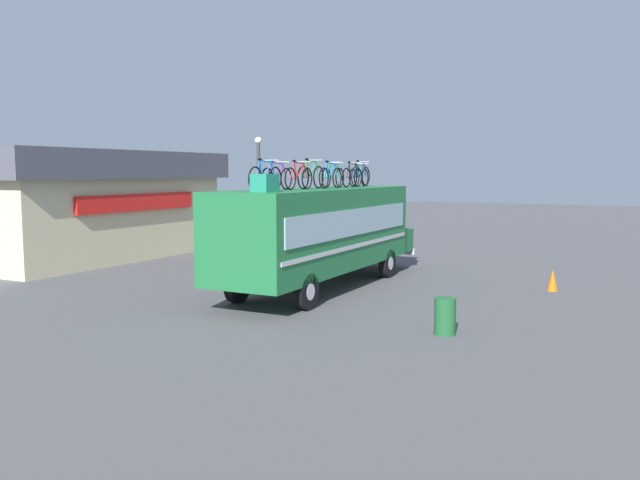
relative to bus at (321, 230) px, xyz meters
The scene contains 16 objects.
ground_plane 1.93m from the bus, behind, with size 120.00×120.00×0.00m, color #4C4C4F.
bus is the anchor object (origin of this frame).
luggage_bag_1 4.30m from the bus, behind, with size 0.68×0.51×0.47m, color #1E7F66.
rooftop_bicycle_1 3.68m from the bus, behind, with size 1.73×0.44×0.90m.
rooftop_bicycle_2 3.01m from the bus, behind, with size 1.72×0.44×0.87m.
rooftop_bicycle_3 2.35m from the bus, behind, with size 1.69×0.44×0.88m.
rooftop_bicycle_4 1.87m from the bus, behind, with size 1.74×0.44×0.95m.
rooftop_bicycle_5 1.74m from the bus, 66.56° to the right, with size 1.64×0.44×0.89m.
rooftop_bicycle_6 1.96m from the bus, ahead, with size 1.71×0.44×0.88m.
rooftop_bicycle_7 2.52m from the bus, ahead, with size 1.63×0.44×0.89m.
rooftop_bicycle_8 3.18m from the bus, ahead, with size 1.69×0.44×0.86m.
rooftop_bicycle_9 3.84m from the bus, ahead, with size 1.70×0.44×0.95m.
roadside_building 14.58m from the bus, 81.81° to the left, with size 12.15×10.30×4.66m.
trash_bin 6.83m from the bus, 127.55° to the right, with size 0.50×0.50×0.87m, color #1E592D.
traffic_cone 7.56m from the bus, 66.59° to the right, with size 0.33×0.33×0.70m, color orange.
street_lamp 6.01m from the bus, 52.02° to the left, with size 0.28×0.28×5.17m.
Camera 1 is at (-18.41, -9.41, 3.80)m, focal length 36.44 mm.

